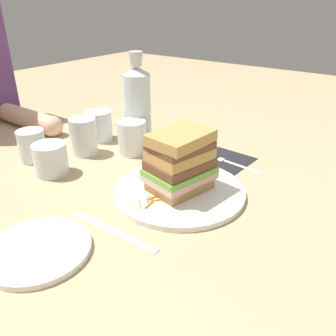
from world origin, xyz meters
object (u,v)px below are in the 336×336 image
fork (232,162)px  side_plate (38,250)px  empty_tumbler_1 (99,126)px  water_bottle (138,105)px  empty_tumbler_3 (84,136)px  juice_glass (132,140)px  main_plate (179,191)px  knife (115,232)px  sandwich (180,162)px  empty_tumbler_2 (51,159)px  empty_tumbler_0 (32,146)px  napkin_dark (224,160)px

fork → side_plate: size_ratio=0.96×
empty_tumbler_1 → side_plate: bearing=-145.4°
water_bottle → empty_tumbler_3: 0.17m
fork → juice_glass: juice_glass is taller
side_plate → main_plate: bearing=-15.2°
fork → knife: fork is taller
sandwich → juice_glass: (0.10, 0.22, -0.04)m
empty_tumbler_2 → juice_glass: bearing=-19.8°
juice_glass → water_bottle: 0.10m
water_bottle → fork: bearing=-81.6°
empty_tumbler_1 → empty_tumbler_3: bearing=-155.9°
sandwich → empty_tumbler_1: (0.12, 0.36, -0.03)m
fork → empty_tumbler_0: (-0.28, 0.42, 0.04)m
water_bottle → empty_tumbler_3: (-0.13, 0.07, -0.06)m
napkin_dark → empty_tumbler_0: bearing=125.5°
sandwich → empty_tumbler_1: bearing=71.9°
main_plate → napkin_dark: main_plate is taller
water_bottle → side_plate: bearing=-159.6°
juice_glass → sandwich: bearing=-114.7°
fork → empty_tumbler_1: (-0.08, 0.39, 0.04)m
knife → water_bottle: bearing=34.6°
water_bottle → empty_tumbler_0: 0.29m
napkin_dark → empty_tumbler_0: 0.49m
main_plate → empty_tumbler_3: bearing=85.6°
empty_tumbler_0 → side_plate: (-0.21, -0.32, -0.03)m
water_bottle → empty_tumbler_0: size_ratio=3.16×
sandwich → napkin_dark: 0.22m
empty_tumbler_3 → water_bottle: bearing=-28.5°
juice_glass → empty_tumbler_2: size_ratio=1.14×
fork → water_bottle: 0.30m
main_plate → knife: (-0.18, 0.02, -0.00)m
empty_tumbler_2 → sandwich: bearing=-71.3°
napkin_dark → fork: (-0.00, -0.02, 0.00)m
empty_tumbler_1 → empty_tumbler_2: empty_tumbler_1 is taller
juice_glass → empty_tumbler_0: bearing=136.6°
empty_tumbler_0 → empty_tumbler_2: 0.10m
knife → water_bottle: size_ratio=0.79×
juice_glass → napkin_dark: bearing=-66.0°
side_plate → knife: bearing=-29.6°
sandwich → empty_tumbler_2: sandwich is taller
water_bottle → empty_tumbler_1: 0.14m
napkin_dark → empty_tumbler_2: bearing=135.6°
sandwich → side_plate: sandwich is taller
sandwich → empty_tumbler_3: size_ratio=1.56×
empty_tumbler_0 → side_plate: size_ratio=0.46×
main_plate → water_bottle: size_ratio=1.10×
empty_tumbler_2 → side_plate: 0.29m
knife → juice_glass: bearing=36.4°
fork → side_plate: 0.50m
main_plate → empty_tumbler_2: 0.31m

